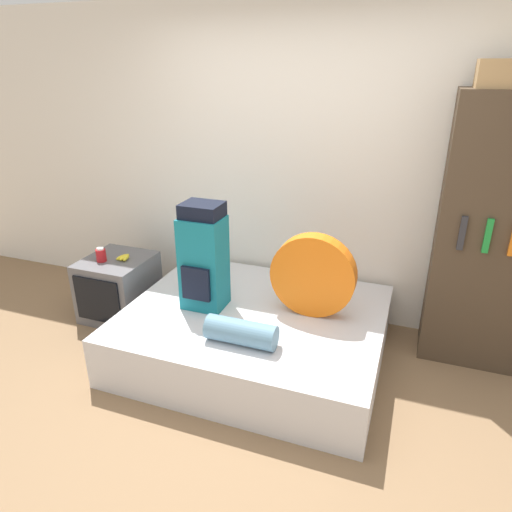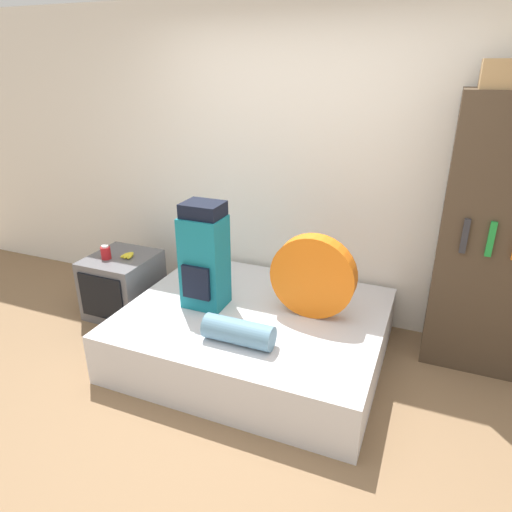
{
  "view_description": "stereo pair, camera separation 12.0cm",
  "coord_description": "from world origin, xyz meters",
  "px_view_note": "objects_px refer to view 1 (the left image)",
  "views": [
    {
      "loc": [
        0.95,
        -2.03,
        2.11
      ],
      "look_at": [
        -0.09,
        0.78,
        0.84
      ],
      "focal_mm": 32.0,
      "sensor_mm": 36.0,
      "label": 1
    },
    {
      "loc": [
        1.06,
        -1.99,
        2.11
      ],
      "look_at": [
        -0.09,
        0.78,
        0.84
      ],
      "focal_mm": 32.0,
      "sensor_mm": 36.0,
      "label": 2
    }
  ],
  "objects_px": {
    "backpack": "(203,258)",
    "canister": "(101,255)",
    "bookshelf": "(495,237)",
    "television": "(119,287)",
    "tent_bag": "(313,275)",
    "sleeping_roll": "(241,332)",
    "cardboard_box": "(512,74)"
  },
  "relations": [
    {
      "from": "backpack",
      "to": "cardboard_box",
      "type": "distance_m",
      "value": 2.34
    },
    {
      "from": "sleeping_roll",
      "to": "canister",
      "type": "relative_size",
      "value": 3.88
    },
    {
      "from": "canister",
      "to": "bookshelf",
      "type": "relative_size",
      "value": 0.06
    },
    {
      "from": "television",
      "to": "bookshelf",
      "type": "xyz_separation_m",
      "value": [
        2.94,
        0.42,
        0.71
      ]
    },
    {
      "from": "backpack",
      "to": "tent_bag",
      "type": "xyz_separation_m",
      "value": [
        0.79,
        0.16,
        -0.08
      ]
    },
    {
      "from": "television",
      "to": "bookshelf",
      "type": "bearing_deg",
      "value": 8.15
    },
    {
      "from": "backpack",
      "to": "bookshelf",
      "type": "bearing_deg",
      "value": 17.84
    },
    {
      "from": "bookshelf",
      "to": "canister",
      "type": "bearing_deg",
      "value": -170.65
    },
    {
      "from": "backpack",
      "to": "canister",
      "type": "xyz_separation_m",
      "value": [
        -1.05,
        0.14,
        -0.18
      ]
    },
    {
      "from": "tent_bag",
      "to": "sleeping_roll",
      "type": "relative_size",
      "value": 1.29
    },
    {
      "from": "tent_bag",
      "to": "canister",
      "type": "height_order",
      "value": "tent_bag"
    },
    {
      "from": "television",
      "to": "cardboard_box",
      "type": "relative_size",
      "value": 1.48
    },
    {
      "from": "tent_bag",
      "to": "bookshelf",
      "type": "relative_size",
      "value": 0.32
    },
    {
      "from": "canister",
      "to": "bookshelf",
      "type": "xyz_separation_m",
      "value": [
        3.02,
        0.5,
        0.38
      ]
    },
    {
      "from": "tent_bag",
      "to": "canister",
      "type": "relative_size",
      "value": 5.02
    },
    {
      "from": "sleeping_roll",
      "to": "cardboard_box",
      "type": "relative_size",
      "value": 1.19
    },
    {
      "from": "sleeping_roll",
      "to": "television",
      "type": "bearing_deg",
      "value": 156.93
    },
    {
      "from": "sleeping_roll",
      "to": "bookshelf",
      "type": "height_order",
      "value": "bookshelf"
    },
    {
      "from": "television",
      "to": "canister",
      "type": "distance_m",
      "value": 0.35
    },
    {
      "from": "sleeping_roll",
      "to": "bookshelf",
      "type": "xyz_separation_m",
      "value": [
        1.52,
        1.03,
        0.51
      ]
    },
    {
      "from": "tent_bag",
      "to": "sleeping_roll",
      "type": "bearing_deg",
      "value": -121.8
    },
    {
      "from": "bookshelf",
      "to": "television",
      "type": "bearing_deg",
      "value": -171.85
    },
    {
      "from": "backpack",
      "to": "sleeping_roll",
      "type": "distance_m",
      "value": 0.67
    },
    {
      "from": "television",
      "to": "bookshelf",
      "type": "height_order",
      "value": "bookshelf"
    },
    {
      "from": "canister",
      "to": "sleeping_roll",
      "type": "bearing_deg",
      "value": -19.42
    },
    {
      "from": "backpack",
      "to": "tent_bag",
      "type": "relative_size",
      "value": 1.31
    },
    {
      "from": "tent_bag",
      "to": "cardboard_box",
      "type": "xyz_separation_m",
      "value": [
        1.08,
        0.44,
        1.35
      ]
    },
    {
      "from": "backpack",
      "to": "cardboard_box",
      "type": "bearing_deg",
      "value": 17.91
    },
    {
      "from": "television",
      "to": "tent_bag",
      "type": "bearing_deg",
      "value": -1.72
    },
    {
      "from": "cardboard_box",
      "to": "canister",
      "type": "bearing_deg",
      "value": -170.93
    },
    {
      "from": "backpack",
      "to": "canister",
      "type": "distance_m",
      "value": 1.07
    },
    {
      "from": "canister",
      "to": "cardboard_box",
      "type": "height_order",
      "value": "cardboard_box"
    }
  ]
}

